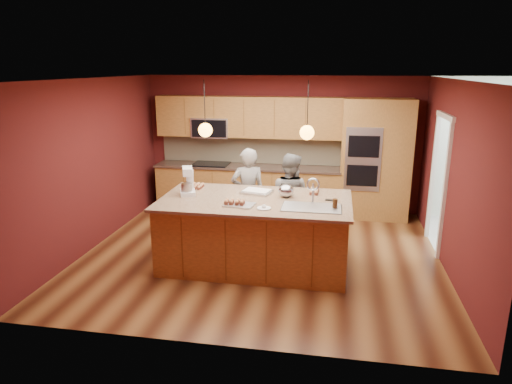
% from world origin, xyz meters
% --- Properties ---
extents(floor, '(5.50, 5.50, 0.00)m').
position_xyz_m(floor, '(0.00, 0.00, 0.00)').
color(floor, '#411E0F').
rests_on(floor, ground).
extents(ceiling, '(5.50, 5.50, 0.00)m').
position_xyz_m(ceiling, '(0.00, 0.00, 2.70)').
color(ceiling, silver).
rests_on(ceiling, ground).
extents(wall_back, '(5.50, 0.00, 5.50)m').
position_xyz_m(wall_back, '(0.00, 2.50, 1.35)').
color(wall_back, '#4C1415').
rests_on(wall_back, ground).
extents(wall_front, '(5.50, 0.00, 5.50)m').
position_xyz_m(wall_front, '(0.00, -2.50, 1.35)').
color(wall_front, '#4C1415').
rests_on(wall_front, ground).
extents(wall_left, '(0.00, 5.00, 5.00)m').
position_xyz_m(wall_left, '(-2.75, 0.00, 1.35)').
color(wall_left, '#4C1415').
rests_on(wall_left, ground).
extents(wall_right, '(0.00, 5.00, 5.00)m').
position_xyz_m(wall_right, '(2.75, 0.00, 1.35)').
color(wall_right, '#4C1415').
rests_on(wall_right, ground).
extents(cabinet_run, '(3.74, 0.64, 2.30)m').
position_xyz_m(cabinet_run, '(-0.68, 2.25, 0.98)').
color(cabinet_run, brown).
rests_on(cabinet_run, floor).
extents(oven_column, '(1.30, 0.62, 2.30)m').
position_xyz_m(oven_column, '(1.85, 2.19, 1.15)').
color(oven_column, brown).
rests_on(oven_column, floor).
extents(doorway_trim, '(0.08, 1.11, 2.20)m').
position_xyz_m(doorway_trim, '(2.73, 0.80, 1.05)').
color(doorway_trim, silver).
rests_on(doorway_trim, wall_right).
extents(pendant_left, '(0.20, 0.20, 0.80)m').
position_xyz_m(pendant_left, '(-0.75, -0.37, 2.00)').
color(pendant_left, black).
rests_on(pendant_left, ceiling).
extents(pendant_right, '(0.20, 0.20, 0.80)m').
position_xyz_m(pendant_right, '(0.70, -0.37, 2.00)').
color(pendant_right, black).
rests_on(pendant_right, ceiling).
extents(island, '(2.76, 1.54, 1.40)m').
position_xyz_m(island, '(-0.01, -0.38, 0.52)').
color(island, brown).
rests_on(island, floor).
extents(person_left, '(0.66, 0.54, 1.58)m').
position_xyz_m(person_left, '(-0.33, 0.65, 0.79)').
color(person_left, black).
rests_on(person_left, floor).
extents(person_right, '(0.88, 0.79, 1.51)m').
position_xyz_m(person_right, '(0.37, 0.65, 0.76)').
color(person_right, gray).
rests_on(person_right, floor).
extents(stand_mixer, '(0.30, 0.35, 0.41)m').
position_xyz_m(stand_mixer, '(-1.06, -0.31, 1.19)').
color(stand_mixer, white).
rests_on(stand_mixer, island).
extents(sheet_cake, '(0.50, 0.41, 0.05)m').
position_xyz_m(sheet_cake, '(-0.06, -0.05, 1.04)').
color(sheet_cake, '#BABBC0').
rests_on(sheet_cake, island).
extents(cooling_rack, '(0.44, 0.34, 0.02)m').
position_xyz_m(cooling_rack, '(-0.19, -0.72, 1.03)').
color(cooling_rack, silver).
rests_on(cooling_rack, island).
extents(mixing_bowl, '(0.23, 0.23, 0.20)m').
position_xyz_m(mixing_bowl, '(0.40, -0.18, 1.11)').
color(mixing_bowl, '#ABAEB3').
rests_on(mixing_bowl, island).
extents(plate, '(0.19, 0.19, 0.01)m').
position_xyz_m(plate, '(0.17, -0.81, 1.02)').
color(plate, silver).
rests_on(plate, island).
extents(tumbler, '(0.07, 0.07, 0.13)m').
position_xyz_m(tumbler, '(1.12, -0.63, 1.08)').
color(tumbler, '#371E0C').
rests_on(tumbler, island).
extents(phone, '(0.14, 0.10, 0.01)m').
position_xyz_m(phone, '(1.05, -0.26, 1.02)').
color(phone, black).
rests_on(phone, island).
extents(cupcakes_left, '(0.21, 0.28, 0.06)m').
position_xyz_m(cupcakes_left, '(-1.05, 0.08, 1.05)').
color(cupcakes_left, '#BA7D4F').
rests_on(cupcakes_left, island).
extents(cupcakes_rack, '(0.31, 0.15, 0.07)m').
position_xyz_m(cupcakes_rack, '(-0.25, -0.73, 1.07)').
color(cupcakes_rack, '#BA7D4F').
rests_on(cupcakes_rack, island).
extents(cupcakes_right, '(0.15, 0.30, 0.07)m').
position_xyz_m(cupcakes_right, '(0.80, 0.10, 1.05)').
color(cupcakes_right, '#BA7D4F').
rests_on(cupcakes_right, island).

